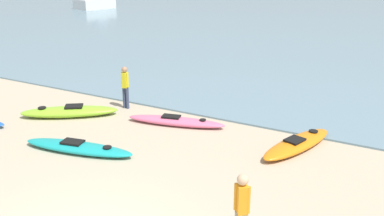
{
  "coord_description": "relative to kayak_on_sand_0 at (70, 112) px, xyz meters",
  "views": [
    {
      "loc": [
        5.31,
        -5.08,
        5.23
      ],
      "look_at": [
        -1.33,
        6.85,
        0.5
      ],
      "focal_mm": 42.0,
      "sensor_mm": 36.0,
      "label": 1
    }
  ],
  "objects": [
    {
      "name": "kayak_on_sand_0",
      "position": [
        0.0,
        0.0,
        0.0
      ],
      "size": [
        3.06,
        2.5,
        0.38
      ],
      "color": "#8CCC2D",
      "rests_on": "ground_plane"
    },
    {
      "name": "bay_water",
      "position": [
        5.23,
        37.14,
        -0.14
      ],
      "size": [
        160.0,
        70.0,
        0.06
      ],
      "primitive_type": "cube",
      "color": "slate",
      "rests_on": "ground_plane"
    },
    {
      "name": "person_near_waterline",
      "position": [
        1.15,
        1.62,
        0.7
      ],
      "size": [
        0.31,
        0.23,
        1.52
      ],
      "color": "#384260",
      "rests_on": "ground_plane"
    },
    {
      "name": "person_near_foreground",
      "position": [
        7.89,
        -3.82,
        0.72
      ],
      "size": [
        0.31,
        0.28,
        1.55
      ],
      "color": "gray",
      "rests_on": "ground_plane"
    },
    {
      "name": "moored_boat_0",
      "position": [
        -19.55,
        24.05,
        0.46
      ],
      "size": [
        2.95,
        3.95,
        1.63
      ],
      "color": "white",
      "rests_on": "bay_water"
    },
    {
      "name": "kayak_on_sand_4",
      "position": [
        3.55,
        1.06,
        -0.04
      ],
      "size": [
        3.25,
        1.34,
        0.3
      ],
      "color": "#E5668C",
      "rests_on": "ground_plane"
    },
    {
      "name": "kayak_on_sand_5",
      "position": [
        7.48,
        1.16,
        -0.02
      ],
      "size": [
        1.59,
        3.09,
        0.33
      ],
      "color": "orange",
      "rests_on": "ground_plane"
    },
    {
      "name": "kayak_on_sand_2",
      "position": [
        2.24,
        -2.02,
        -0.04
      ],
      "size": [
        3.36,
        1.32,
        0.3
      ],
      "color": "teal",
      "rests_on": "ground_plane"
    }
  ]
}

